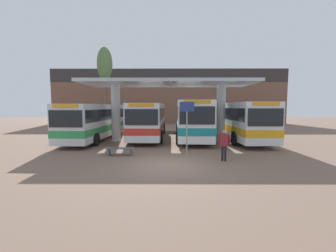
% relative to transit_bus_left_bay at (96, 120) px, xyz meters
% --- Properties ---
extents(ground_plane, '(100.00, 100.00, 0.00)m').
position_rel_transit_bus_left_bay_xyz_m(ground_plane, '(6.43, -8.70, -1.74)').
color(ground_plane, '#755B4C').
extents(townhouse_backdrop, '(40.00, 0.58, 9.27)m').
position_rel_transit_bus_left_bay_xyz_m(townhouse_backdrop, '(6.43, 18.69, 3.66)').
color(townhouse_backdrop, brown).
rests_on(townhouse_backdrop, ground_plane).
extents(station_canopy, '(13.81, 5.26, 4.99)m').
position_rel_transit_bus_left_bay_xyz_m(station_canopy, '(6.43, -0.93, 2.56)').
color(station_canopy, silver).
rests_on(station_canopy, ground_plane).
extents(transit_bus_left_bay, '(3.02, 10.63, 3.12)m').
position_rel_transit_bus_left_bay_xyz_m(transit_bus_left_bay, '(0.00, 0.00, 0.00)').
color(transit_bus_left_bay, silver).
rests_on(transit_bus_left_bay, ground_plane).
extents(transit_bus_center_bay, '(2.88, 11.07, 3.18)m').
position_rel_transit_bus_left_bay_xyz_m(transit_bus_center_bay, '(4.61, 1.40, 0.05)').
color(transit_bus_center_bay, silver).
rests_on(transit_bus_center_bay, ground_plane).
extents(transit_bus_right_bay, '(3.15, 12.18, 3.40)m').
position_rel_transit_bus_left_bay_xyz_m(transit_bus_right_bay, '(8.60, 1.37, 0.16)').
color(transit_bus_right_bay, white).
rests_on(transit_bus_right_bay, ground_plane).
extents(transit_bus_far_right_bay, '(2.93, 12.04, 3.25)m').
position_rel_transit_bus_left_bay_xyz_m(transit_bus_far_right_bay, '(12.63, 0.67, 0.09)').
color(transit_bus_far_right_bay, silver).
rests_on(transit_bus_far_right_bay, ground_plane).
extents(waiting_bench_near_pillar, '(1.64, 0.44, 0.46)m').
position_rel_transit_bus_left_bay_xyz_m(waiting_bench_near_pillar, '(3.57, -6.51, -1.40)').
color(waiting_bench_near_pillar, '#4C5156').
rests_on(waiting_bench_near_pillar, ground_plane).
extents(info_sign_platform, '(0.90, 0.09, 3.23)m').
position_rel_transit_bus_left_bay_xyz_m(info_sign_platform, '(7.62, -5.80, 0.55)').
color(info_sign_platform, gray).
rests_on(info_sign_platform, ground_plane).
extents(pedestrian_waiting, '(0.62, 0.36, 1.68)m').
position_rel_transit_bus_left_bay_xyz_m(pedestrian_waiting, '(9.47, -7.84, -0.72)').
color(pedestrian_waiting, black).
rests_on(pedestrian_waiting, ground_plane).
extents(poplar_tree_behind_left, '(1.89, 1.89, 10.32)m').
position_rel_transit_bus_left_bay_xyz_m(poplar_tree_behind_left, '(-1.56, 8.76, 6.22)').
color(poplar_tree_behind_left, brown).
rests_on(poplar_tree_behind_left, ground_plane).
extents(parked_car_street, '(4.76, 2.18, 2.10)m').
position_rel_transit_bus_left_bay_xyz_m(parked_car_street, '(15.61, 15.96, -0.71)').
color(parked_car_street, black).
rests_on(parked_car_street, ground_plane).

